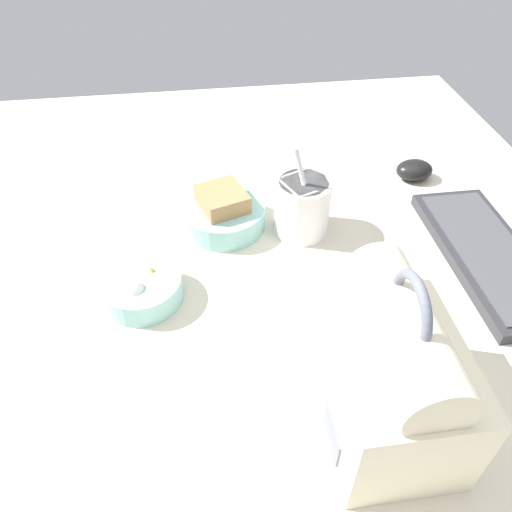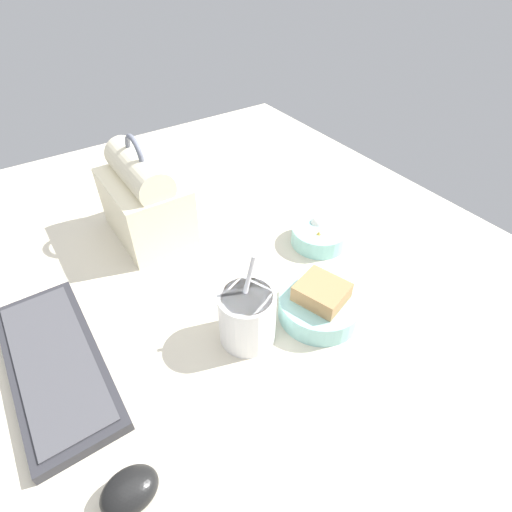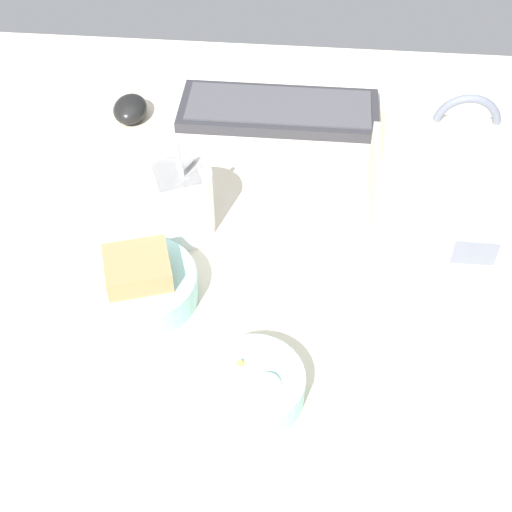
{
  "view_description": "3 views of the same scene",
  "coord_description": "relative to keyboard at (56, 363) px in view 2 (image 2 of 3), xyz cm",
  "views": [
    {
      "loc": [
        49.86,
        -9.84,
        54.7
      ],
      "look_at": [
        -1.94,
        -2.62,
        7.0
      ],
      "focal_mm": 35.0,
      "sensor_mm": 36.0,
      "label": 1
    },
    {
      "loc": [
        -47.08,
        27.83,
        54.46
      ],
      "look_at": [
        -1.94,
        -2.62,
        7.0
      ],
      "focal_mm": 28.0,
      "sensor_mm": 36.0,
      "label": 2
    },
    {
      "loc": [
        3.4,
        -61.64,
        69.78
      ],
      "look_at": [
        -1.94,
        -2.62,
        7.0
      ],
      "focal_mm": 50.0,
      "sensor_mm": 36.0,
      "label": 3
    }
  ],
  "objects": [
    {
      "name": "desk_surface",
      "position": [
        1.54,
        -33.47,
        -2.02
      ],
      "size": [
        140.0,
        110.0,
        2.0
      ],
      "color": "beige",
      "rests_on": "ground"
    },
    {
      "name": "keyboard",
      "position": [
        0.0,
        0.0,
        0.0
      ],
      "size": [
        31.71,
        12.37,
        2.1
      ],
      "color": "#2D2D33",
      "rests_on": "desk_surface"
    },
    {
      "name": "lunch_bag",
      "position": [
        23.17,
        -25.04,
        7.41
      ],
      "size": [
        19.71,
        13.56,
        22.02
      ],
      "color": "#EFE5C1",
      "rests_on": "desk_surface"
    },
    {
      "name": "soup_cup",
      "position": [
        -11.26,
        -27.1,
        3.97
      ],
      "size": [
        8.95,
        8.95,
        15.89
      ],
      "color": "white",
      "rests_on": "desk_surface"
    },
    {
      "name": "bento_bowl_sandwich",
      "position": [
        -14.2,
        -39.69,
        1.56
      ],
      "size": [
        13.89,
        13.89,
        6.92
      ],
      "color": "#93D1CC",
      "rests_on": "desk_surface"
    },
    {
      "name": "bento_bowl_snacks",
      "position": [
        0.71,
        -52.49,
        1.0
      ],
      "size": [
        11.43,
        11.43,
        4.95
      ],
      "color": "#93D1CC",
      "rests_on": "desk_surface"
    },
    {
      "name": "computer_mouse",
      "position": [
        -23.42,
        -2.96,
        0.79
      ],
      "size": [
        5.32,
        6.84,
        3.62
      ],
      "color": "black",
      "rests_on": "desk_surface"
    }
  ]
}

